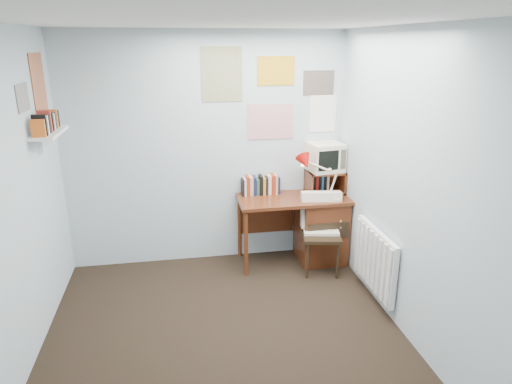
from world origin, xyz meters
TOP-DOWN VIEW (x-y plane):
  - ground at (0.00, 0.00)m, footprint 3.50×3.50m
  - back_wall at (0.00, 1.75)m, footprint 3.00×0.02m
  - left_wall at (-1.50, 0.00)m, footprint 0.02×3.50m
  - right_wall at (1.50, 0.00)m, footprint 0.02×3.50m
  - ceiling at (0.00, 0.00)m, footprint 3.00×3.50m
  - desk at (1.17, 1.48)m, footprint 1.20×0.55m
  - desk_chair at (1.14, 1.18)m, footprint 0.50×0.48m
  - desk_lamp at (1.33, 1.30)m, footprint 0.36×0.32m
  - tv_riser at (1.29, 1.59)m, footprint 0.40×0.30m
  - crt_tv at (1.29, 1.61)m, footprint 0.40×0.38m
  - book_row at (0.66, 1.66)m, footprint 0.60×0.14m
  - radiator at (1.46, 0.55)m, footprint 0.09×0.80m
  - wall_shelf at (-1.40, 1.10)m, footprint 0.20×0.62m
  - posters_back at (0.70, 1.74)m, footprint 1.20×0.01m
  - posters_left at (-1.49, 1.10)m, footprint 0.01×0.70m

SIDE VIEW (x-z plane):
  - ground at x=0.00m, z-range 0.00..0.00m
  - desk at x=1.17m, z-range 0.03..0.79m
  - desk_chair at x=1.14m, z-range 0.00..0.83m
  - radiator at x=1.46m, z-range 0.12..0.72m
  - book_row at x=0.66m, z-range 0.76..0.98m
  - tv_riser at x=1.29m, z-range 0.76..1.01m
  - desk_lamp at x=1.33m, z-range 0.76..1.20m
  - crt_tv at x=1.29m, z-range 1.01..1.35m
  - back_wall at x=0.00m, z-range 0.00..2.50m
  - left_wall at x=-1.50m, z-range 0.00..2.50m
  - right_wall at x=1.50m, z-range 0.00..2.50m
  - wall_shelf at x=-1.40m, z-range 1.50..1.74m
  - posters_back at x=0.70m, z-range 1.40..2.30m
  - posters_left at x=-1.49m, z-range 1.70..2.30m
  - ceiling at x=0.00m, z-range 2.49..2.51m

